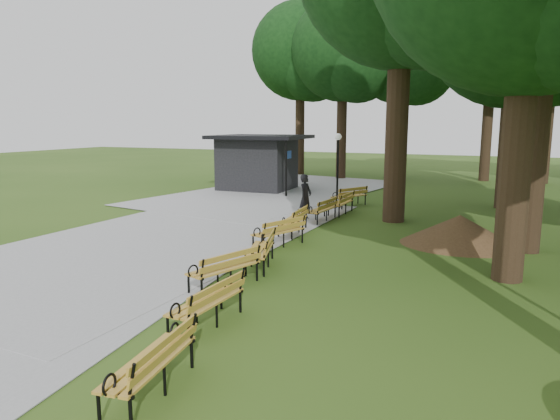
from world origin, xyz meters
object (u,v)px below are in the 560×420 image
at_px(bench_6, 321,210).
at_px(bench_7, 341,203).
at_px(dirt_mound, 459,230).
at_px(lawn_tree_4, 518,15).
at_px(person, 305,197).
at_px(bench_4, 278,232).
at_px(kiosk, 257,163).
at_px(bench_2, 224,268).
at_px(bench_1, 206,302).
at_px(bench_8, 349,196).
at_px(bench_0, 149,363).
at_px(lamp_post, 338,152).
at_px(bench_3, 260,250).
at_px(bench_5, 293,220).

xyz_separation_m(bench_6, bench_7, (0.20, 1.82, 0.00)).
height_order(dirt_mound, lawn_tree_4, lawn_tree_4).
distance_m(person, bench_4, 4.30).
distance_m(person, kiosk, 9.03).
bearing_deg(kiosk, person, -54.14).
bearing_deg(bench_7, dirt_mound, 54.53).
xyz_separation_m(bench_2, bench_4, (-0.42, 3.97, 0.00)).
bearing_deg(dirt_mound, bench_1, -114.23).
relative_size(bench_4, bench_8, 1.00).
height_order(bench_1, bench_2, same).
distance_m(bench_0, bench_6, 12.60).
bearing_deg(lawn_tree_4, dirt_mound, -98.86).
height_order(bench_8, lawn_tree_4, lawn_tree_4).
height_order(kiosk, bench_1, kiosk).
bearing_deg(dirt_mound, bench_4, -155.00).
bearing_deg(kiosk, bench_8, -30.56).
distance_m(bench_0, lawn_tree_4, 20.41).
bearing_deg(bench_4, person, -149.26).
distance_m(kiosk, bench_1, 18.89).
relative_size(bench_1, bench_8, 1.00).
bearing_deg(dirt_mound, lamp_post, 128.49).
xyz_separation_m(bench_1, bench_4, (-1.20, 5.98, 0.00)).
height_order(bench_3, bench_4, same).
bearing_deg(bench_5, lawn_tree_4, 137.53).
bearing_deg(lawn_tree_4, kiosk, 174.48).
height_order(dirt_mound, bench_6, dirt_mound).
height_order(bench_6, bench_7, same).
distance_m(bench_2, bench_6, 8.15).
bearing_deg(kiosk, bench_1, -68.56).
bearing_deg(bench_0, bench_7, 179.19).
bearing_deg(bench_6, bench_1, 12.38).
relative_size(bench_2, lawn_tree_4, 0.16).
bearing_deg(bench_1, bench_7, -171.64).
distance_m(kiosk, bench_2, 16.74).
relative_size(bench_4, lawn_tree_4, 0.16).
bearing_deg(bench_2, bench_4, -155.37).
relative_size(bench_2, bench_5, 1.00).
distance_m(bench_7, lawn_tree_4, 10.48).
height_order(bench_2, bench_8, same).
xyz_separation_m(person, bench_4, (0.73, -4.22, -0.42)).
height_order(bench_1, bench_3, same).
bearing_deg(bench_7, person, -23.73).
relative_size(kiosk, bench_3, 2.50).
bearing_deg(kiosk, bench_3, -65.53).
height_order(dirt_mound, bench_4, dirt_mound).
xyz_separation_m(bench_0, lawn_tree_4, (4.41, 18.46, 7.49)).
distance_m(person, bench_1, 10.39).
xyz_separation_m(bench_2, bench_3, (0.03, 1.77, 0.00)).
bearing_deg(bench_1, bench_3, -165.56).
xyz_separation_m(lamp_post, bench_1, (2.50, -16.11, -1.81)).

